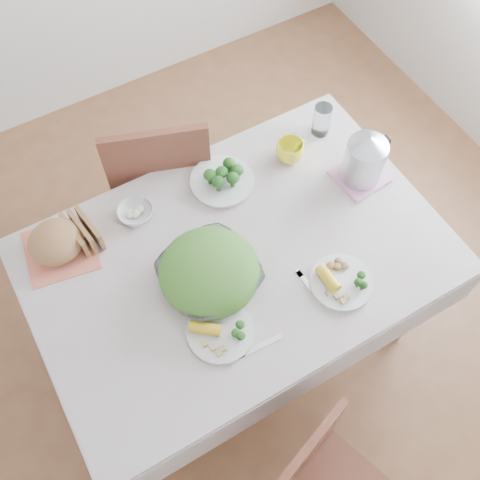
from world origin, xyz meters
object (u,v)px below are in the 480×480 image
dining_table (238,299)px  dinner_plate_left (220,331)px  chair_far (162,174)px  yellow_mug (290,151)px  salad_bowl (210,275)px  electric_kettle (365,158)px  dinner_plate_right (341,282)px

dining_table → dinner_plate_left: size_ratio=6.09×
dining_table → chair_far: chair_far is taller
dinner_plate_left → chair_far: bearing=78.3°
chair_far → yellow_mug: (0.41, -0.40, 0.34)m
salad_bowl → electric_kettle: size_ratio=1.53×
dining_table → yellow_mug: size_ratio=12.39×
salad_bowl → dinner_plate_left: bearing=-108.6°
dinner_plate_left → electric_kettle: 0.85m
dining_table → yellow_mug: 0.66m
dining_table → dinner_plate_right: 0.55m
salad_bowl → electric_kettle: 0.74m
electric_kettle → chair_far: bearing=154.1°
dining_table → yellow_mug: yellow_mug is taller
dinner_plate_left → yellow_mug: 0.80m
dining_table → chair_far: (-0.01, 0.69, 0.09)m
dining_table → dinner_plate_right: dinner_plate_right is taller
dining_table → chair_far: bearing=90.9°
dinner_plate_left → dinner_plate_right: (0.46, -0.05, 0.00)m
dinner_plate_right → yellow_mug: bearing=75.6°
dining_table → salad_bowl: salad_bowl is taller
dining_table → salad_bowl: (-0.14, -0.04, 0.43)m
chair_far → salad_bowl: bearing=99.5°
yellow_mug → electric_kettle: (0.19, -0.22, 0.08)m
dining_table → yellow_mug: bearing=35.2°
dining_table → salad_bowl: 0.45m
dinner_plate_right → yellow_mug: yellow_mug is taller
chair_far → dinner_plate_right: size_ratio=4.31×
electric_kettle → dinner_plate_right: bearing=-113.5°
salad_bowl → dinner_plate_right: salad_bowl is taller
salad_bowl → electric_kettle: bearing=8.0°
electric_kettle → salad_bowl: bearing=-151.7°
dining_table → dinner_plate_right: size_ratio=6.22×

